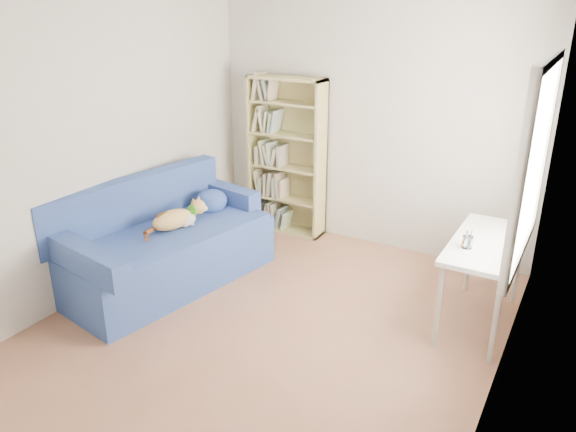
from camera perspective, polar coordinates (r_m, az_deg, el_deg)
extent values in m
plane|color=#915C41|center=(4.78, -1.57, -10.99)|extent=(4.00, 4.00, 0.00)
cube|color=silver|center=(5.97, 8.35, 9.03)|extent=(3.50, 0.04, 2.60)
cube|color=silver|center=(2.85, -23.20, -6.92)|extent=(3.50, 0.04, 2.60)
cube|color=silver|center=(5.32, -18.22, 6.63)|extent=(0.04, 4.00, 2.60)
cube|color=silver|center=(3.69, 22.21, -0.31)|extent=(0.04, 4.00, 2.60)
cube|color=white|center=(4.20, 23.77, 4.90)|extent=(0.01, 1.20, 1.30)
cube|color=navy|center=(5.46, -12.09, -4.17)|extent=(1.29, 2.13, 0.50)
cube|color=navy|center=(5.52, -15.48, 1.36)|extent=(0.54, 1.99, 0.49)
cube|color=navy|center=(5.97, -6.67, 2.19)|extent=(0.96, 0.35, 0.22)
cube|color=navy|center=(4.74, -19.61, -4.26)|extent=(0.96, 0.35, 0.22)
cube|color=navy|center=(5.33, -12.15, -1.59)|extent=(1.24, 1.97, 0.06)
ellipsoid|color=#2F4C97|center=(5.74, -7.85, 1.47)|extent=(0.33, 0.36, 0.24)
ellipsoid|color=#C07015|center=(5.30, -11.67, -0.37)|extent=(0.30, 0.46, 0.17)
ellipsoid|color=silver|center=(5.35, -10.31, -0.27)|extent=(0.16, 0.20, 0.11)
ellipsoid|color=#381D0F|center=(5.27, -12.32, -0.08)|extent=(0.17, 0.23, 0.08)
sphere|color=#C07015|center=(5.49, -9.48, 1.02)|extent=(0.15, 0.15, 0.15)
cone|color=#C07015|center=(5.50, -9.46, 1.87)|extent=(0.07, 0.07, 0.07)
cone|color=#C07015|center=(5.45, -9.92, 1.65)|extent=(0.07, 0.07, 0.07)
cylinder|color=green|center=(5.44, -10.00, 0.58)|extent=(0.12, 0.06, 0.12)
cylinder|color=#381D0F|center=(5.16, -13.57, -1.58)|extent=(0.08, 0.17, 0.06)
cube|color=tan|center=(6.53, -3.41, 6.50)|extent=(0.03, 0.27, 1.76)
cube|color=tan|center=(6.12, 3.34, 5.49)|extent=(0.03, 0.27, 1.76)
cube|color=tan|center=(6.14, -0.14, 13.83)|extent=(0.88, 0.27, 0.03)
cube|color=tan|center=(6.60, -0.13, -1.24)|extent=(0.88, 0.27, 0.03)
cube|color=tan|center=(6.42, 0.43, 6.29)|extent=(0.88, 0.02, 1.76)
cube|color=silver|center=(4.74, 19.54, -2.65)|extent=(0.52, 1.13, 0.04)
cylinder|color=silver|center=(5.34, 22.30, -4.74)|extent=(0.04, 0.04, 0.71)
cylinder|color=silver|center=(4.43, 20.29, -10.02)|extent=(0.04, 0.04, 0.71)
cylinder|color=silver|center=(5.39, 17.94, -3.89)|extent=(0.04, 0.04, 0.71)
cylinder|color=silver|center=(4.48, 15.02, -8.91)|extent=(0.04, 0.04, 0.71)
cylinder|color=white|center=(4.54, 17.75, -2.54)|extent=(0.08, 0.08, 0.09)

